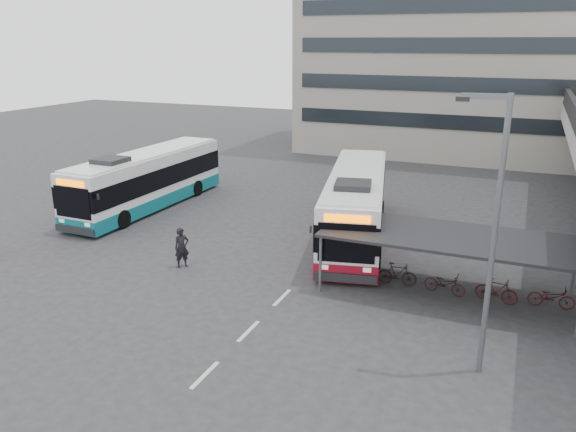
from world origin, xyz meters
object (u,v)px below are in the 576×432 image
at_px(bus_teal, 147,180).
at_px(pedestrian, 182,248).
at_px(bus_main, 356,205).
at_px(lamp_post, 492,223).

bearing_deg(bus_teal, pedestrian, -44.59).
xyz_separation_m(bus_main, bus_teal, (-13.48, 0.40, -0.04)).
relative_size(bus_main, lamp_post, 1.52).
bearing_deg(bus_main, bus_teal, 165.37).
height_order(bus_main, pedestrian, bus_main).
relative_size(bus_main, pedestrian, 6.97).
xyz_separation_m(bus_main, lamp_post, (7.13, -10.63, 3.16)).
bearing_deg(bus_teal, lamp_post, -27.43).
xyz_separation_m(bus_teal, lamp_post, (20.60, -11.03, 3.20)).
bearing_deg(lamp_post, bus_teal, 144.27).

